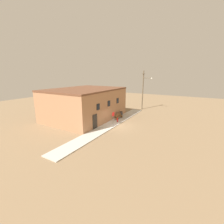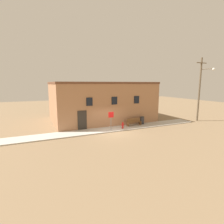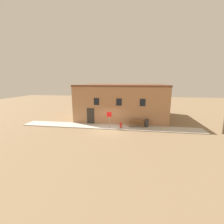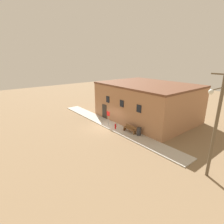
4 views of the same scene
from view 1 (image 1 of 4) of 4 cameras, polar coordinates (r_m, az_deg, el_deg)
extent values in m
plane|color=#846B4C|center=(23.13, 1.85, -5.30)|extent=(80.00, 80.00, 0.00)
cube|color=#BCB7AD|center=(23.60, -0.40, -4.76)|extent=(22.91, 2.10, 0.10)
cube|color=#A87551|center=(27.18, -10.13, 2.97)|extent=(12.92, 9.82, 5.06)
cube|color=brown|center=(26.80, -10.38, 8.53)|extent=(13.02, 9.92, 0.24)
cube|color=black|center=(21.75, -5.30, 1.98)|extent=(0.70, 0.08, 0.90)
cube|color=black|center=(24.22, -1.18, 3.29)|extent=(0.70, 0.08, 0.90)
cube|color=black|center=(26.80, 2.17, 4.34)|extent=(0.70, 0.08, 0.90)
cube|color=#2D2823|center=(21.61, -6.50, -3.73)|extent=(1.00, 0.08, 2.20)
cylinder|color=red|center=(24.56, 2.09, -3.15)|extent=(0.19, 0.19, 0.59)
sphere|color=red|center=(24.46, 2.10, -2.39)|extent=(0.17, 0.17, 0.17)
cylinder|color=red|center=(24.41, 1.93, -3.04)|extent=(0.10, 0.08, 0.08)
cylinder|color=red|center=(24.66, 2.25, -2.87)|extent=(0.10, 0.08, 0.08)
cylinder|color=gray|center=(23.13, 0.46, -2.45)|extent=(0.06, 0.06, 1.98)
cube|color=red|center=(22.93, 0.50, -0.82)|extent=(0.61, 0.02, 0.61)
cube|color=brown|center=(25.77, 1.91, -2.49)|extent=(0.08, 0.44, 0.44)
cube|color=brown|center=(27.22, 3.60, -1.60)|extent=(0.08, 0.44, 0.44)
cube|color=brown|center=(26.43, 2.78, -1.54)|extent=(1.78, 0.44, 0.04)
cube|color=brown|center=(26.46, 2.40, -1.06)|extent=(1.78, 0.04, 0.37)
cylinder|color=#333338|center=(27.67, 3.52, -0.85)|extent=(0.49, 0.49, 0.89)
cylinder|color=#2D2D2D|center=(27.55, 3.54, 0.10)|extent=(0.52, 0.52, 0.06)
cylinder|color=brown|center=(34.17, 11.64, 8.05)|extent=(0.23, 0.23, 8.47)
cylinder|color=brown|center=(33.72, 13.36, 12.50)|extent=(0.08, 1.80, 0.08)
sphere|color=silver|center=(33.47, 14.86, 12.23)|extent=(0.32, 0.32, 0.32)
cube|color=brown|center=(33.99, 11.95, 14.02)|extent=(1.80, 0.10, 0.10)
camera|label=2|loc=(13.47, 55.54, -3.27)|focal=28.00mm
camera|label=3|loc=(23.45, 47.17, 5.10)|focal=24.00mm
camera|label=4|loc=(36.80, 34.70, 13.51)|focal=28.00mm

